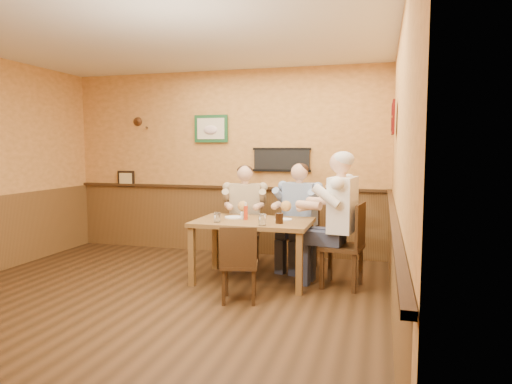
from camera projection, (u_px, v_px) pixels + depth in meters
room at (162, 142)px, 4.76m from camera, size 5.02×5.03×2.81m
dining_table at (253, 228)px, 5.54m from camera, size 1.40×0.90×0.75m
chair_back_left at (245, 233)px, 6.39m from camera, size 0.48×0.48×0.87m
chair_back_right at (300, 235)px, 6.17m from camera, size 0.50×0.50×0.89m
chair_right_end at (342, 245)px, 5.31m from camera, size 0.52×0.52×1.00m
chair_near_side at (239, 263)px, 4.82m from camera, size 0.46×0.46×0.82m
diner_tan_shirt at (245, 220)px, 6.37m from camera, size 0.69×0.69×1.24m
diner_blue_polo at (300, 221)px, 6.15m from camera, size 0.71×0.71×1.28m
diner_white_elder at (342, 227)px, 5.29m from camera, size 0.75×0.75×1.42m
water_glass_left at (217, 217)px, 5.38m from camera, size 0.10×0.10×0.12m
water_glass_mid at (262, 220)px, 5.14m from camera, size 0.10×0.10×0.13m
cola_tumbler at (279, 218)px, 5.29m from camera, size 0.10×0.10×0.12m
hot_sauce_bottle at (246, 212)px, 5.56m from camera, size 0.06×0.06×0.19m
salt_shaker at (242, 216)px, 5.59m from camera, size 0.04×0.04×0.09m
pepper_shaker at (246, 216)px, 5.57m from camera, size 0.05×0.05×0.10m
plate_far_left at (234, 217)px, 5.71m from camera, size 0.31×0.31×0.02m
plate_far_right at (283, 219)px, 5.55m from camera, size 0.24×0.24×0.01m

